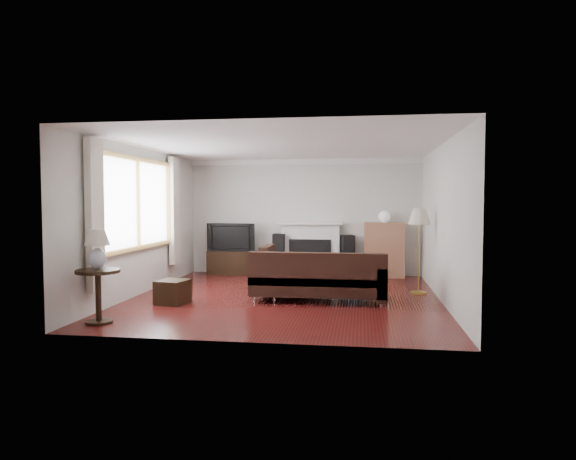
# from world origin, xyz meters

# --- Properties ---
(room) EXTENTS (5.10, 5.60, 2.54)m
(room) POSITION_xyz_m (0.00, 0.00, 1.25)
(room) COLOR #4C1210
(room) RESTS_ON ground
(window) EXTENTS (0.12, 2.74, 1.54)m
(window) POSITION_xyz_m (-2.45, -0.20, 1.55)
(window) COLOR olive
(window) RESTS_ON room
(curtain_near) EXTENTS (0.10, 0.35, 2.10)m
(curtain_near) POSITION_xyz_m (-2.40, -1.72, 1.40)
(curtain_near) COLOR beige
(curtain_near) RESTS_ON room
(curtain_far) EXTENTS (0.10, 0.35, 2.10)m
(curtain_far) POSITION_xyz_m (-2.40, 1.32, 1.40)
(curtain_far) COLOR beige
(curtain_far) RESTS_ON room
(fireplace) EXTENTS (1.40, 0.26, 1.15)m
(fireplace) POSITION_xyz_m (0.15, 2.64, 0.57)
(fireplace) COLOR white
(fireplace) RESTS_ON room
(tv_stand) EXTENTS (1.03, 0.46, 0.52)m
(tv_stand) POSITION_xyz_m (-1.54, 2.49, 0.26)
(tv_stand) COLOR black
(tv_stand) RESTS_ON ground
(television) EXTENTS (1.04, 0.14, 0.60)m
(television) POSITION_xyz_m (-1.54, 2.49, 0.81)
(television) COLOR black
(television) RESTS_ON tv_stand
(speaker_left) EXTENTS (0.26, 0.30, 0.89)m
(speaker_left) POSITION_xyz_m (-0.52, 2.55, 0.44)
(speaker_left) COLOR black
(speaker_left) RESTS_ON ground
(speaker_right) EXTENTS (0.32, 0.35, 0.87)m
(speaker_right) POSITION_xyz_m (0.95, 2.54, 0.44)
(speaker_right) COLOR black
(speaker_right) RESTS_ON ground
(bookshelf) EXTENTS (0.83, 0.40, 1.14)m
(bookshelf) POSITION_xyz_m (1.71, 2.52, 0.57)
(bookshelf) COLOR #9D6548
(bookshelf) RESTS_ON ground
(globe_lamp) EXTENTS (0.25, 0.25, 0.25)m
(globe_lamp) POSITION_xyz_m (1.71, 2.52, 1.27)
(globe_lamp) COLOR white
(globe_lamp) RESTS_ON bookshelf
(sectional_sofa) EXTENTS (2.32, 1.69, 0.75)m
(sectional_sofa) POSITION_xyz_m (0.57, -0.20, 0.37)
(sectional_sofa) COLOR black
(sectional_sofa) RESTS_ON ground
(coffee_table) EXTENTS (1.20, 0.89, 0.42)m
(coffee_table) POSITION_xyz_m (0.85, 1.19, 0.21)
(coffee_table) COLOR olive
(coffee_table) RESTS_ON ground
(footstool) EXTENTS (0.52, 0.52, 0.37)m
(footstool) POSITION_xyz_m (-1.65, -0.78, 0.18)
(footstool) COLOR black
(footstool) RESTS_ON ground
(floor_lamp) EXTENTS (0.40, 0.40, 1.47)m
(floor_lamp) POSITION_xyz_m (2.22, 0.68, 0.73)
(floor_lamp) COLOR gold
(floor_lamp) RESTS_ON ground
(side_table) EXTENTS (0.56, 0.56, 0.70)m
(side_table) POSITION_xyz_m (-2.15, -2.13, 0.35)
(side_table) COLOR black
(side_table) RESTS_ON ground
(table_lamp) EXTENTS (0.32, 0.32, 0.52)m
(table_lamp) POSITION_xyz_m (-2.15, -2.13, 0.96)
(table_lamp) COLOR silver
(table_lamp) RESTS_ON side_table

